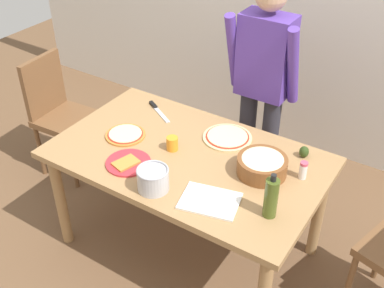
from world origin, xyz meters
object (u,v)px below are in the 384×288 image
(pizza_raw_on_board, at_px, (227,137))
(olive_oil_bottle, at_px, (271,198))
(cup_orange, at_px, (173,143))
(salt_shaker, at_px, (303,170))
(person_cook, at_px, (263,82))
(dining_table, at_px, (187,167))
(chef_knife, at_px, (157,109))
(pizza_cooked_on_tray, at_px, (125,135))
(chair_wooden_left, at_px, (58,110))
(cutting_board_white, at_px, (210,201))
(steel_pot, at_px, (153,179))
(popcorn_bowl, at_px, (262,164))
(avocado, at_px, (304,152))
(plate_with_slice, at_px, (128,163))

(pizza_raw_on_board, distance_m, olive_oil_bottle, 0.71)
(pizza_raw_on_board, xyz_separation_m, cup_orange, (-0.22, -0.28, 0.03))
(salt_shaker, bearing_deg, person_cook, 132.46)
(dining_table, distance_m, salt_shaker, 0.68)
(salt_shaker, height_order, chef_knife, salt_shaker)
(person_cook, relative_size, olive_oil_bottle, 6.33)
(pizza_cooked_on_tray, relative_size, olive_oil_bottle, 0.97)
(person_cook, relative_size, cup_orange, 19.06)
(chair_wooden_left, bearing_deg, pizza_raw_on_board, 3.00)
(cutting_board_white, bearing_deg, olive_oil_bottle, 14.55)
(steel_pot, xyz_separation_m, salt_shaker, (0.63, 0.52, -0.01))
(chair_wooden_left, distance_m, olive_oil_bottle, 2.01)
(pizza_cooked_on_tray, xyz_separation_m, popcorn_bowl, (0.88, 0.12, 0.05))
(olive_oil_bottle, relative_size, steel_pot, 1.48)
(chair_wooden_left, distance_m, popcorn_bowl, 1.79)
(dining_table, bearing_deg, person_cook, 81.98)
(pizza_raw_on_board, xyz_separation_m, salt_shaker, (0.53, -0.11, 0.04))
(pizza_raw_on_board, bearing_deg, pizza_cooked_on_tray, -149.80)
(pizza_raw_on_board, distance_m, cup_orange, 0.35)
(popcorn_bowl, distance_m, chef_knife, 0.93)
(dining_table, height_order, person_cook, person_cook)
(chef_knife, bearing_deg, cup_orange, -42.15)
(avocado, bearing_deg, pizza_raw_on_board, -170.85)
(plate_with_slice, distance_m, popcorn_bowl, 0.76)
(salt_shaker, distance_m, cutting_board_white, 0.55)
(pizza_raw_on_board, relative_size, cutting_board_white, 1.01)
(cutting_board_white, distance_m, avocado, 0.68)
(olive_oil_bottle, distance_m, chef_knife, 1.20)
(steel_pot, bearing_deg, cutting_board_white, 13.25)
(person_cook, bearing_deg, plate_with_slice, -108.88)
(pizza_raw_on_board, distance_m, chef_knife, 0.57)
(plate_with_slice, xyz_separation_m, chef_knife, (-0.21, 0.57, -0.00))
(dining_table, xyz_separation_m, pizza_cooked_on_tray, (-0.44, -0.04, 0.10))
(avocado, bearing_deg, dining_table, -148.50)
(pizza_cooked_on_tray, bearing_deg, cutting_board_white, -17.53)
(steel_pot, bearing_deg, olive_oil_bottle, 13.89)
(chef_knife, bearing_deg, dining_table, -35.03)
(chair_wooden_left, relative_size, chef_knife, 3.60)
(popcorn_bowl, bearing_deg, pizza_cooked_on_tray, -172.07)
(cup_orange, relative_size, cutting_board_white, 0.28)
(pizza_cooked_on_tray, relative_size, popcorn_bowl, 0.89)
(plate_with_slice, bearing_deg, avocado, 36.72)
(cup_orange, height_order, cutting_board_white, cup_orange)
(dining_table, relative_size, olive_oil_bottle, 6.25)
(cup_orange, xyz_separation_m, chef_knife, (-0.35, 0.31, -0.04))
(olive_oil_bottle, xyz_separation_m, steel_pot, (-0.61, -0.15, -0.05))
(cup_orange, bearing_deg, plate_with_slice, -117.00)
(dining_table, xyz_separation_m, salt_shaker, (0.65, 0.17, 0.14))
(steel_pot, bearing_deg, popcorn_bowl, 45.51)
(steel_pot, bearing_deg, cup_orange, 108.74)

